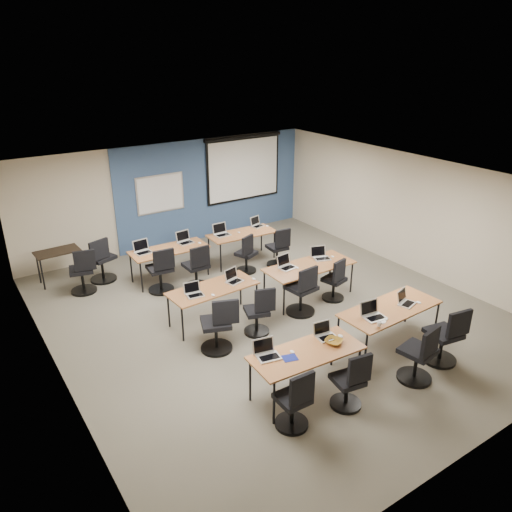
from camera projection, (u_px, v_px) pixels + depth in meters
floor at (270, 312)px, 9.98m from camera, size 8.00×9.00×0.02m
ceiling at (271, 180)px, 8.93m from camera, size 8.00×9.00×0.02m
wall_back at (170, 195)px, 12.90m from camera, size 8.00×0.04×2.70m
wall_front at (485, 368)px, 6.01m from camera, size 8.00×0.04×2.70m
wall_left at (51, 307)px, 7.41m from camera, size 0.04×9.00×2.70m
wall_right at (412, 213)px, 11.50m from camera, size 0.04×9.00×2.70m
blue_accent_panel at (213, 188)px, 13.51m from camera, size 5.50×0.04×2.70m
whiteboard at (160, 194)px, 12.65m from camera, size 1.28×0.03×0.98m
projector_screen at (244, 165)px, 13.74m from camera, size 2.40×0.10×1.82m
training_table_front_left at (307, 354)px, 7.43m from camera, size 1.74×0.73×0.73m
training_table_front_right at (390, 310)px, 8.67m from camera, size 1.89×0.79×0.73m
training_table_mid_left at (213, 290)px, 9.39m from camera, size 1.71×0.71×0.73m
training_table_mid_right at (309, 267)px, 10.33m from camera, size 1.92×0.80×0.73m
training_table_back_left at (169, 251)px, 11.16m from camera, size 1.73×0.72×0.73m
training_table_back_right at (242, 235)px, 12.10m from camera, size 1.66×0.69×0.73m
laptop_0 at (267, 353)px, 7.29m from camera, size 0.34×0.29×0.25m
mouse_0 at (292, 352)px, 7.39m from camera, size 0.06×0.10×0.03m
task_chair_0 at (295, 404)px, 6.84m from camera, size 0.48×0.48×0.96m
laptop_1 at (325, 334)px, 7.77m from camera, size 0.31×0.26×0.23m
mouse_1 at (341, 336)px, 7.79m from camera, size 0.09×0.12×0.04m
task_chair_1 at (350, 385)px, 7.23m from camera, size 0.47×0.47×0.95m
laptop_2 at (373, 314)px, 8.33m from camera, size 0.36×0.30×0.27m
mouse_2 at (385, 319)px, 8.27m from camera, size 0.08×0.11×0.03m
task_chair_2 at (419, 358)px, 7.79m from camera, size 0.55×0.55×1.03m
laptop_3 at (405, 300)px, 8.78m from camera, size 0.31×0.27×0.24m
mouse_3 at (419, 303)px, 8.80m from camera, size 0.08×0.11×0.03m
task_chair_3 at (446, 340)px, 8.26m from camera, size 0.56×0.56×1.04m
laptop_4 at (194, 292)px, 9.07m from camera, size 0.30×0.26×0.23m
mouse_4 at (213, 295)px, 9.07m from camera, size 0.08×0.11×0.03m
task_chair_4 at (218, 329)px, 8.58m from camera, size 0.59×0.56×1.04m
laptop_5 at (233, 278)px, 9.60m from camera, size 0.31×0.27×0.24m
mouse_5 at (254, 279)px, 9.69m from camera, size 0.09×0.11×0.03m
task_chair_5 at (259, 315)px, 9.10m from camera, size 0.49×0.47×0.96m
laptop_6 at (286, 265)px, 10.19m from camera, size 0.34×0.29×0.26m
mouse_6 at (297, 268)px, 10.18m from camera, size 0.08×0.11×0.04m
task_chair_6 at (302, 294)px, 9.77m from camera, size 0.58×0.58×1.05m
laptop_7 at (321, 256)px, 10.62m from camera, size 0.34×0.29×0.26m
mouse_7 at (333, 256)px, 10.72m from camera, size 0.06×0.09×0.03m
task_chair_7 at (335, 283)px, 10.32m from camera, size 0.46×0.46×0.95m
laptop_8 at (143, 250)px, 10.93m from camera, size 0.36×0.30×0.27m
mouse_8 at (164, 252)px, 10.97m from camera, size 0.08×0.10×0.03m
task_chair_8 at (161, 274)px, 10.66m from camera, size 0.56×0.56×1.03m
laptop_9 at (185, 240)px, 11.48m from camera, size 0.35×0.30×0.26m
mouse_9 at (200, 243)px, 11.44m from camera, size 0.07×0.11×0.04m
task_chair_9 at (197, 270)px, 10.83m from camera, size 0.54×0.54×1.02m
laptop_10 at (221, 232)px, 11.94m from camera, size 0.36×0.31×0.27m
mouse_10 at (239, 232)px, 12.08m from camera, size 0.06×0.09×0.03m
task_chair_10 at (247, 257)px, 11.59m from camera, size 0.50×0.47×0.96m
laptop_11 at (257, 224)px, 12.51m from camera, size 0.31×0.26×0.24m
mouse_11 at (267, 226)px, 12.51m from camera, size 0.06×0.09×0.03m
task_chair_11 at (278, 251)px, 11.92m from camera, size 0.49×0.49×0.97m
blue_mousepad at (290, 358)px, 7.27m from camera, size 0.26×0.23×0.01m
snack_bowl at (334, 341)px, 7.61m from camera, size 0.40×0.40×0.08m
snack_plate at (380, 321)px, 8.23m from camera, size 0.24×0.24×0.01m
coffee_cup at (379, 324)px, 8.05m from camera, size 0.10×0.10×0.07m
utility_table at (58, 255)px, 11.02m from camera, size 0.94×0.52×0.75m
spare_chair_a at (102, 263)px, 11.13m from camera, size 0.60×0.58×1.06m
spare_chair_b at (83, 275)px, 10.62m from camera, size 0.54×0.54×1.02m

